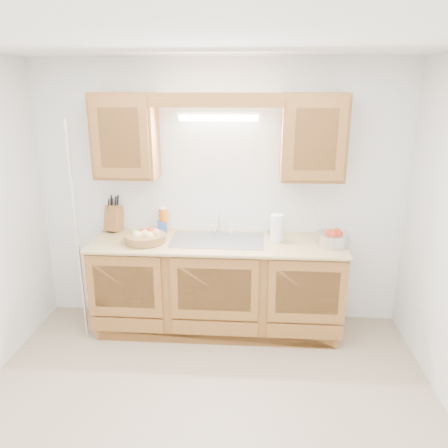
# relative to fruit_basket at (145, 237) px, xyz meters

# --- Properties ---
(room) EXTENTS (3.52, 3.50, 2.50)m
(room) POSITION_rel_fruit_basket_xyz_m (0.65, -1.12, 0.30)
(room) COLOR tan
(room) RESTS_ON ground
(base_cabinets) EXTENTS (2.20, 0.60, 0.86)m
(base_cabinets) POSITION_rel_fruit_basket_xyz_m (0.65, 0.08, -0.51)
(base_cabinets) COLOR #A1662F
(base_cabinets) RESTS_ON ground
(countertop) EXTENTS (2.30, 0.63, 0.04)m
(countertop) POSITION_rel_fruit_basket_xyz_m (0.65, 0.07, -0.07)
(countertop) COLOR tan
(countertop) RESTS_ON base_cabinets
(upper_cabinet_left) EXTENTS (0.55, 0.33, 0.75)m
(upper_cabinet_left) POSITION_rel_fruit_basket_xyz_m (-0.18, 0.22, 0.87)
(upper_cabinet_left) COLOR #A1662F
(upper_cabinet_left) RESTS_ON room
(upper_cabinet_right) EXTENTS (0.55, 0.33, 0.75)m
(upper_cabinet_right) POSITION_rel_fruit_basket_xyz_m (1.48, 0.22, 0.87)
(upper_cabinet_right) COLOR #A1662F
(upper_cabinet_right) RESTS_ON room
(valance) EXTENTS (2.20, 0.05, 0.12)m
(valance) POSITION_rel_fruit_basket_xyz_m (0.65, 0.07, 1.19)
(valance) COLOR #A1662F
(valance) RESTS_ON room
(fluorescent_fixture) EXTENTS (0.76, 0.08, 0.08)m
(fluorescent_fixture) POSITION_rel_fruit_basket_xyz_m (0.65, 0.30, 1.05)
(fluorescent_fixture) COLOR white
(fluorescent_fixture) RESTS_ON room
(sink) EXTENTS (0.84, 0.46, 0.36)m
(sink) POSITION_rel_fruit_basket_xyz_m (0.65, 0.09, -0.12)
(sink) COLOR #9E9EA3
(sink) RESTS_ON countertop
(wire_shelf_pole) EXTENTS (0.03, 0.03, 2.00)m
(wire_shelf_pole) POSITION_rel_fruit_basket_xyz_m (-0.55, -0.18, 0.05)
(wire_shelf_pole) COLOR silver
(wire_shelf_pole) RESTS_ON ground
(outlet_plate) EXTENTS (0.08, 0.01, 0.12)m
(outlet_plate) POSITION_rel_fruit_basket_xyz_m (1.60, 0.37, 0.20)
(outlet_plate) COLOR white
(outlet_plate) RESTS_ON room
(fruit_basket) EXTENTS (0.43, 0.43, 0.11)m
(fruit_basket) POSITION_rel_fruit_basket_xyz_m (0.00, 0.00, 0.00)
(fruit_basket) COLOR olive
(fruit_basket) RESTS_ON countertop
(knife_block) EXTENTS (0.17, 0.23, 0.36)m
(knife_block) POSITION_rel_fruit_basket_xyz_m (-0.38, 0.31, 0.08)
(knife_block) COLOR #A1662F
(knife_block) RESTS_ON countertop
(orange_canister) EXTENTS (0.09, 0.09, 0.24)m
(orange_canister) POSITION_rel_fruit_basket_xyz_m (0.11, 0.30, 0.07)
(orange_canister) COLOR orange
(orange_canister) RESTS_ON countertop
(soap_bottle) EXTENTS (0.10, 0.10, 0.16)m
(soap_bottle) POSITION_rel_fruit_basket_xyz_m (0.10, 0.28, 0.03)
(soap_bottle) COLOR blue
(soap_bottle) RESTS_ON countertop
(sponge) EXTENTS (0.14, 0.11, 0.03)m
(sponge) POSITION_rel_fruit_basket_xyz_m (1.19, 0.32, -0.04)
(sponge) COLOR #CC333F
(sponge) RESTS_ON countertop
(paper_towel) EXTENTS (0.14, 0.14, 0.30)m
(paper_towel) POSITION_rel_fruit_basket_xyz_m (1.19, 0.11, 0.07)
(paper_towel) COLOR silver
(paper_towel) RESTS_ON countertop
(apple_bowl) EXTENTS (0.35, 0.35, 0.15)m
(apple_bowl) POSITION_rel_fruit_basket_xyz_m (1.68, 0.04, 0.01)
(apple_bowl) COLOR silver
(apple_bowl) RESTS_ON countertop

